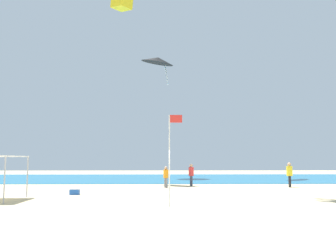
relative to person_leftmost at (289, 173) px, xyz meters
name	(u,v)px	position (x,y,z in m)	size (l,w,h in m)	color
ground	(160,206)	(-9.81, -11.17, -1.14)	(110.00, 110.00, 0.10)	#D1BA8C
ocean_strip	(160,178)	(-9.81, 14.41, -1.08)	(110.00, 21.32, 0.03)	#1E6B93
person_leftmost	(289,173)	(0.00, 0.00, 0.00)	(0.44, 0.49, 1.86)	black
person_central	(166,175)	(-9.36, -0.34, -0.17)	(0.37, 0.40, 1.57)	slate
person_rightmost	(191,173)	(-7.32, 1.64, -0.07)	(0.41, 0.45, 1.74)	#33384C
banner_flag	(171,152)	(-9.34, -11.88, 1.34)	(0.61, 0.06, 4.09)	silver
cooler_box	(75,192)	(-14.89, -5.84, -0.92)	(0.57, 0.37, 0.35)	blue
kite_delta_black	(158,60)	(-10.08, 14.54, 12.47)	(5.35, 5.34, 3.41)	black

